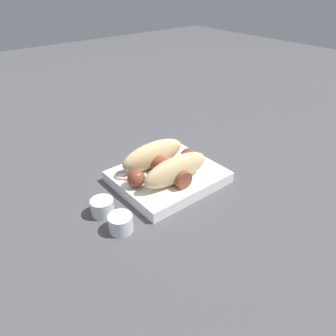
{
  "coord_description": "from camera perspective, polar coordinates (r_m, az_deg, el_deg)",
  "views": [
    {
      "loc": [
        -0.36,
        -0.44,
        0.38
      ],
      "look_at": [
        0.0,
        0.0,
        0.03
      ],
      "focal_mm": 35.0,
      "sensor_mm": 36.0,
      "label": 1
    }
  ],
  "objects": [
    {
      "name": "ground_plane",
      "position": [
        0.68,
        0.0,
        -2.35
      ],
      "size": [
        3.0,
        3.0,
        0.0
      ],
      "primitive_type": "plane",
      "color": "#4C4C51"
    },
    {
      "name": "food_tray",
      "position": [
        0.68,
        0.0,
        -1.55
      ],
      "size": [
        0.21,
        0.18,
        0.02
      ],
      "color": "white",
      "rests_on": "ground_plane"
    },
    {
      "name": "bread_roll",
      "position": [
        0.65,
        -0.68,
        1.06
      ],
      "size": [
        0.15,
        0.11,
        0.06
      ],
      "color": "#DBBC84",
      "rests_on": "food_tray"
    },
    {
      "name": "sausage",
      "position": [
        0.66,
        -0.79,
        0.26
      ],
      "size": [
        0.17,
        0.13,
        0.03
      ],
      "color": "brown",
      "rests_on": "food_tray"
    },
    {
      "name": "pickled_veggies",
      "position": [
        0.67,
        -7.41,
        -1.02
      ],
      "size": [
        0.06,
        0.05,
        0.01
      ],
      "color": "orange",
      "rests_on": "food_tray"
    },
    {
      "name": "condiment_cup_near",
      "position": [
        0.6,
        -11.35,
        -6.8
      ],
      "size": [
        0.04,
        0.04,
        0.03
      ],
      "color": "silver",
      "rests_on": "ground_plane"
    },
    {
      "name": "condiment_cup_far",
      "position": [
        0.56,
        -8.24,
        -9.6
      ],
      "size": [
        0.04,
        0.04,
        0.03
      ],
      "color": "silver",
      "rests_on": "ground_plane"
    }
  ]
}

